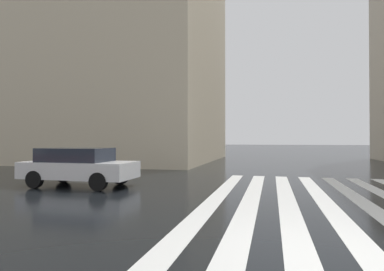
# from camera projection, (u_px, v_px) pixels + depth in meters

# --- Properties ---
(ground_plane) EXTENTS (220.00, 220.00, 0.00)m
(ground_plane) POSITION_uv_depth(u_px,v_px,m) (330.00, 256.00, 4.77)
(ground_plane) COLOR black
(zebra_crossing) EXTENTS (13.00, 7.50, 0.01)m
(zebra_crossing) POSITION_uv_depth(u_px,v_px,m) (348.00, 206.00, 8.39)
(zebra_crossing) COLOR silver
(zebra_crossing) RESTS_ON ground_plane
(haussmann_block_mid) EXTENTS (15.16, 22.27, 20.89)m
(haussmann_block_mid) POSITION_uv_depth(u_px,v_px,m) (86.00, 42.00, 28.36)
(haussmann_block_mid) COLOR beige
(haussmann_block_mid) RESTS_ON ground_plane
(car_white) EXTENTS (1.85, 4.10, 1.41)m
(car_white) POSITION_uv_depth(u_px,v_px,m) (78.00, 166.00, 11.98)
(car_white) COLOR silver
(car_white) RESTS_ON ground_plane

